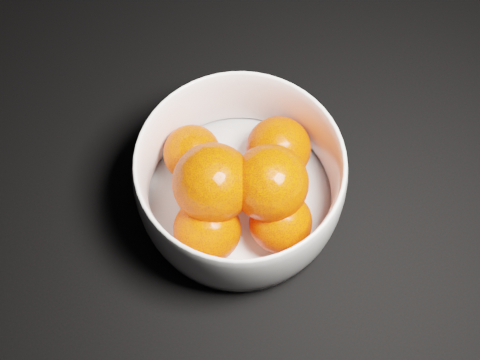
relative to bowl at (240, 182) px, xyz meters
name	(u,v)px	position (x,y,z in m)	size (l,w,h in m)	color
bowl	(240,182)	(0.00, 0.00, 0.00)	(0.19, 0.19, 0.09)	white
orange_pile	(241,186)	(0.00, -0.01, 0.01)	(0.15, 0.15, 0.10)	#FF3C02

